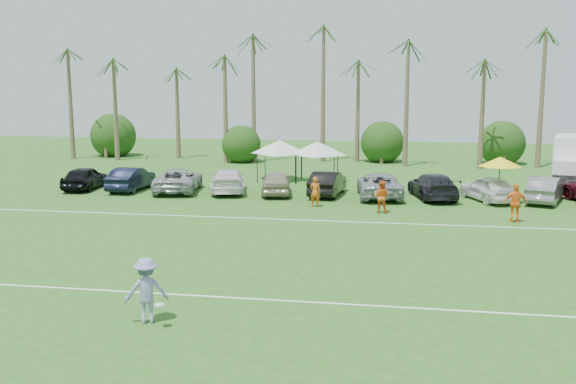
# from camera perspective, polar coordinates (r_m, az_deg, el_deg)

# --- Properties ---
(ground) EXTENTS (120.00, 120.00, 0.00)m
(ground) POSITION_cam_1_polar(r_m,az_deg,el_deg) (19.44, -13.23, -10.66)
(ground) COLOR #295C1B
(ground) RESTS_ON ground
(field_lines) EXTENTS (80.00, 12.10, 0.01)m
(field_lines) POSITION_cam_1_polar(r_m,az_deg,el_deg) (26.64, -6.53, -4.92)
(field_lines) COLOR white
(field_lines) RESTS_ON ground
(palm_tree_0) EXTENTS (2.40, 2.40, 8.90)m
(palm_tree_0) POSITION_cam_1_polar(r_m,az_deg,el_deg) (62.11, -18.72, 9.81)
(palm_tree_0) COLOR brown
(palm_tree_0) RESTS_ON ground
(palm_tree_1) EXTENTS (2.40, 2.40, 9.90)m
(palm_tree_1) POSITION_cam_1_polar(r_m,az_deg,el_deg) (59.93, -14.47, 10.87)
(palm_tree_1) COLOR brown
(palm_tree_1) RESTS_ON ground
(palm_tree_2) EXTENTS (2.40, 2.40, 10.90)m
(palm_tree_2) POSITION_cam_1_polar(r_m,az_deg,el_deg) (58.11, -9.91, 11.93)
(palm_tree_2) COLOR brown
(palm_tree_2) RESTS_ON ground
(palm_tree_3) EXTENTS (2.40, 2.40, 11.90)m
(palm_tree_3) POSITION_cam_1_polar(r_m,az_deg,el_deg) (56.96, -6.04, 12.92)
(palm_tree_3) COLOR brown
(palm_tree_3) RESTS_ON ground
(palm_tree_4) EXTENTS (2.40, 2.40, 8.90)m
(palm_tree_4) POSITION_cam_1_polar(r_m,az_deg,el_deg) (55.91, -1.98, 10.38)
(palm_tree_4) COLOR brown
(palm_tree_4) RESTS_ON ground
(palm_tree_5) EXTENTS (2.40, 2.40, 9.90)m
(palm_tree_5) POSITION_cam_1_polar(r_m,az_deg,el_deg) (55.26, 2.16, 11.30)
(palm_tree_5) COLOR brown
(palm_tree_5) RESTS_ON ground
(palm_tree_6) EXTENTS (2.40, 2.40, 10.90)m
(palm_tree_6) POSITION_cam_1_polar(r_m,az_deg,el_deg) (54.91, 6.41, 12.16)
(palm_tree_6) COLOR brown
(palm_tree_6) RESTS_ON ground
(palm_tree_7) EXTENTS (2.40, 2.40, 11.90)m
(palm_tree_7) POSITION_cam_1_polar(r_m,az_deg,el_deg) (54.86, 10.70, 12.94)
(palm_tree_7) COLOR brown
(palm_tree_7) RESTS_ON ground
(palm_tree_8) EXTENTS (2.40, 2.40, 8.90)m
(palm_tree_8) POSITION_cam_1_polar(r_m,az_deg,el_deg) (55.05, 15.91, 10.05)
(palm_tree_8) COLOR brown
(palm_tree_8) RESTS_ON ground
(palm_tree_9) EXTENTS (2.40, 2.40, 9.90)m
(palm_tree_9) POSITION_cam_1_polar(r_m,az_deg,el_deg) (55.81, 21.15, 10.66)
(palm_tree_9) COLOR brown
(palm_tree_9) RESTS_ON ground
(bush_tree_0) EXTENTS (4.00, 4.00, 4.00)m
(bush_tree_0) POSITION_cam_1_polar(r_m,az_deg,el_deg) (61.83, -15.54, 4.69)
(bush_tree_0) COLOR brown
(bush_tree_0) RESTS_ON ground
(bush_tree_1) EXTENTS (4.00, 4.00, 4.00)m
(bush_tree_1) POSITION_cam_1_polar(r_m,az_deg,el_deg) (57.52, -3.70, 4.68)
(bush_tree_1) COLOR brown
(bush_tree_1) RESTS_ON ground
(bush_tree_2) EXTENTS (4.00, 4.00, 4.00)m
(bush_tree_2) POSITION_cam_1_polar(r_m,az_deg,el_deg) (55.97, 8.38, 4.46)
(bush_tree_2) COLOR brown
(bush_tree_2) RESTS_ON ground
(bush_tree_3) EXTENTS (4.00, 4.00, 4.00)m
(bush_tree_3) POSITION_cam_1_polar(r_m,az_deg,el_deg) (56.63, 18.57, 4.13)
(bush_tree_3) COLOR brown
(bush_tree_3) RESTS_ON ground
(sideline_player_a) EXTENTS (0.65, 0.47, 1.66)m
(sideline_player_a) POSITION_cam_1_polar(r_m,az_deg,el_deg) (35.14, 2.43, 0.02)
(sideline_player_a) COLOR #D25C17
(sideline_player_a) RESTS_ON ground
(sideline_player_b) EXTENTS (0.94, 0.80, 1.69)m
(sideline_player_b) POSITION_cam_1_polar(r_m,az_deg,el_deg) (33.85, 8.29, -0.41)
(sideline_player_b) COLOR #DA5918
(sideline_player_b) RESTS_ON ground
(sideline_player_c) EXTENTS (1.14, 0.54, 1.90)m
(sideline_player_c) POSITION_cam_1_polar(r_m,az_deg,el_deg) (33.00, 19.58, -0.94)
(sideline_player_c) COLOR orange
(sideline_player_c) RESTS_ON ground
(box_truck) EXTENTS (4.04, 6.90, 3.35)m
(box_truck) POSITION_cam_1_polar(r_m,az_deg,el_deg) (45.05, 24.14, 2.52)
(box_truck) COLOR silver
(box_truck) RESTS_ON ground
(canopy_tent_left) EXTENTS (4.10, 4.10, 3.32)m
(canopy_tent_left) POSITION_cam_1_polar(r_m,az_deg,el_deg) (44.58, -0.74, 4.65)
(canopy_tent_left) COLOR black
(canopy_tent_left) RESTS_ON ground
(canopy_tent_right) EXTENTS (3.99, 3.99, 3.24)m
(canopy_tent_right) POSITION_cam_1_polar(r_m,az_deg,el_deg) (44.21, 2.64, 4.50)
(canopy_tent_right) COLOR black
(canopy_tent_right) RESTS_ON ground
(market_umbrella) EXTENTS (2.38, 2.38, 2.65)m
(market_umbrella) POSITION_cam_1_polar(r_m,az_deg,el_deg) (37.81, 18.33, 2.58)
(market_umbrella) COLOR black
(market_umbrella) RESTS_ON ground
(frisbee_player) EXTENTS (1.39, 1.12, 1.88)m
(frisbee_player) POSITION_cam_1_polar(r_m,az_deg,el_deg) (18.56, -12.47, -8.54)
(frisbee_player) COLOR #8181B7
(frisbee_player) RESTS_ON ground
(parked_car_0) EXTENTS (2.04, 4.46, 1.48)m
(parked_car_0) POSITION_cam_1_polar(r_m,az_deg,el_deg) (43.09, -17.60, 1.22)
(parked_car_0) COLOR black
(parked_car_0) RESTS_ON ground
(parked_car_1) EXTENTS (1.62, 4.51, 1.48)m
(parked_car_1) POSITION_cam_1_polar(r_m,az_deg,el_deg) (41.81, -13.76, 1.15)
(parked_car_1) COLOR black
(parked_car_1) RESTS_ON ground
(parked_car_2) EXTENTS (3.28, 5.66, 1.48)m
(parked_car_2) POSITION_cam_1_polar(r_m,az_deg,el_deg) (40.70, -9.72, 1.07)
(parked_car_2) COLOR #9D9EA3
(parked_car_2) RESTS_ON ground
(parked_car_3) EXTENTS (3.22, 5.45, 1.48)m
(parked_car_3) POSITION_cam_1_polar(r_m,az_deg,el_deg) (40.04, -5.37, 1.03)
(parked_car_3) COLOR white
(parked_car_3) RESTS_ON ground
(parked_car_4) EXTENTS (2.49, 4.59, 1.48)m
(parked_car_4) POSITION_cam_1_polar(r_m,az_deg,el_deg) (39.04, -1.07, 0.85)
(parked_car_4) COLOR tan
(parked_car_4) RESTS_ON ground
(parked_car_5) EXTENTS (1.99, 4.63, 1.48)m
(parked_car_5) POSITION_cam_1_polar(r_m,az_deg,el_deg) (38.85, 3.53, 0.79)
(parked_car_5) COLOR black
(parked_car_5) RESTS_ON ground
(parked_car_6) EXTENTS (3.01, 5.56, 1.48)m
(parked_car_6) POSITION_cam_1_polar(r_m,az_deg,el_deg) (38.43, 8.12, 0.62)
(parked_car_6) COLOR #91969D
(parked_car_6) RESTS_ON ground
(parked_car_7) EXTENTS (3.13, 5.43, 1.48)m
(parked_car_7) POSITION_cam_1_polar(r_m,az_deg,el_deg) (38.67, 12.75, 0.53)
(parked_car_7) COLOR black
(parked_car_7) RESTS_ON ground
(parked_car_8) EXTENTS (3.28, 4.69, 1.48)m
(parked_car_8) POSITION_cam_1_polar(r_m,az_deg,el_deg) (38.64, 17.40, 0.32)
(parked_car_8) COLOR white
(parked_car_8) RESTS_ON ground
(parked_car_9) EXTENTS (2.98, 4.76, 1.48)m
(parked_car_9) POSITION_cam_1_polar(r_m,az_deg,el_deg) (39.30, 21.88, 0.22)
(parked_car_9) COLOR slate
(parked_car_9) RESTS_ON ground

